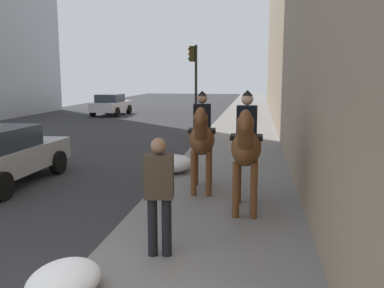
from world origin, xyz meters
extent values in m
ellipsoid|color=brown|center=(5.45, -1.13, 1.28)|extent=(1.55, 0.70, 0.66)
cylinder|color=brown|center=(5.02, -1.34, 0.60)|extent=(0.13, 0.13, 0.96)
cylinder|color=brown|center=(4.99, -1.02, 0.60)|extent=(0.13, 0.13, 0.96)
cylinder|color=brown|center=(5.91, -1.25, 0.60)|extent=(0.13, 0.13, 0.96)
cylinder|color=brown|center=(5.88, -0.93, 0.60)|extent=(0.13, 0.13, 0.96)
cylinder|color=brown|center=(4.68, -1.21, 1.63)|extent=(0.66, 0.34, 0.68)
ellipsoid|color=brown|center=(4.47, -1.23, 1.87)|extent=(0.64, 0.28, 0.49)
cylinder|color=black|center=(6.16, -1.07, 1.18)|extent=(0.29, 0.13, 0.55)
cube|color=black|center=(5.50, -1.13, 1.46)|extent=(0.50, 0.64, 0.08)
cube|color=black|center=(5.50, -1.13, 1.77)|extent=(0.32, 0.41, 0.55)
sphere|color=tan|center=(5.50, -1.13, 2.17)|extent=(0.22, 0.22, 0.22)
cone|color=black|center=(5.50, -1.13, 2.29)|extent=(0.22, 0.22, 0.10)
ellipsoid|color=brown|center=(4.16, -2.14, 1.34)|extent=(1.50, 0.56, 0.66)
cylinder|color=brown|center=(3.71, -2.30, 0.63)|extent=(0.13, 0.13, 1.02)
cylinder|color=brown|center=(3.71, -1.98, 0.63)|extent=(0.13, 0.13, 1.02)
cylinder|color=brown|center=(4.61, -2.30, 0.63)|extent=(0.13, 0.13, 1.02)
cylinder|color=brown|center=(4.61, -1.98, 0.63)|extent=(0.13, 0.13, 1.02)
cylinder|color=brown|center=(3.39, -2.14, 1.69)|extent=(0.63, 0.28, 0.68)
ellipsoid|color=brown|center=(3.18, -2.14, 1.94)|extent=(0.63, 0.22, 0.49)
cylinder|color=black|center=(4.87, -2.14, 1.24)|extent=(0.28, 0.10, 0.55)
cube|color=black|center=(4.21, -2.14, 1.52)|extent=(0.44, 0.60, 0.08)
cube|color=black|center=(4.21, -2.14, 1.84)|extent=(0.28, 0.38, 0.55)
sphere|color=#D8AD8C|center=(4.21, -2.14, 2.23)|extent=(0.22, 0.22, 0.22)
cone|color=black|center=(4.21, -2.14, 2.35)|extent=(0.20, 0.20, 0.10)
cylinder|color=black|center=(1.88, -0.90, 0.54)|extent=(0.14, 0.14, 0.85)
cylinder|color=black|center=(1.90, -1.09, 0.54)|extent=(0.14, 0.14, 0.85)
cube|color=#3F3326|center=(1.89, -1.00, 1.28)|extent=(0.31, 0.43, 0.62)
sphere|color=#8C664C|center=(1.89, -1.00, 1.71)|extent=(0.22, 0.22, 0.22)
cube|color=silver|center=(24.04, 7.54, 0.62)|extent=(3.90, 1.82, 0.60)
cube|color=#262D38|center=(23.81, 7.55, 1.18)|extent=(1.87, 1.55, 0.52)
cylinder|color=black|center=(25.26, 8.34, 0.32)|extent=(0.65, 0.24, 0.64)
cylinder|color=black|center=(25.20, 6.66, 0.32)|extent=(0.65, 0.24, 0.64)
cylinder|color=black|center=(22.88, 8.43, 0.32)|extent=(0.65, 0.24, 0.64)
cylinder|color=black|center=(22.82, 6.74, 0.32)|extent=(0.65, 0.24, 0.64)
cylinder|color=black|center=(6.93, 3.03, 0.32)|extent=(0.64, 0.23, 0.64)
cylinder|color=black|center=(4.36, 3.05, 0.32)|extent=(0.64, 0.23, 0.64)
cylinder|color=black|center=(15.86, 0.50, 2.03)|extent=(0.12, 0.12, 4.06)
cube|color=#2D280C|center=(15.86, 0.68, 3.66)|extent=(0.20, 0.24, 0.70)
sphere|color=red|center=(15.86, 0.81, 3.88)|extent=(0.14, 0.14, 0.14)
sphere|color=orange|center=(15.86, 0.81, 3.66)|extent=(0.14, 0.14, 0.14)
sphere|color=green|center=(15.86, 0.81, 3.44)|extent=(0.14, 0.14, 0.14)
ellipsoid|color=white|center=(0.62, -0.15, 0.30)|extent=(1.06, 0.81, 0.37)
ellipsoid|color=white|center=(7.19, -0.15, 0.34)|extent=(1.26, 0.97, 0.44)
camera|label=1|loc=(-3.67, -2.32, 2.65)|focal=39.45mm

